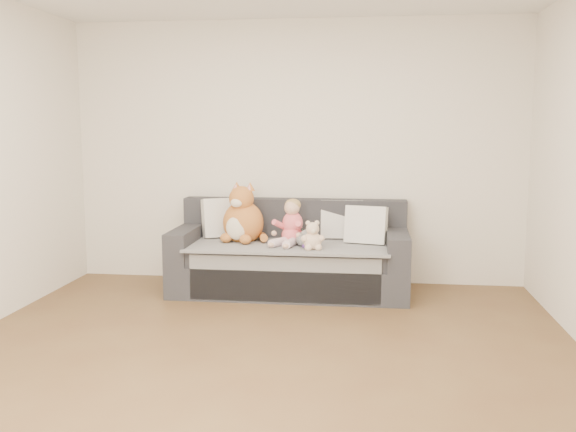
{
  "coord_description": "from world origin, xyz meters",
  "views": [
    {
      "loc": [
        0.71,
        -3.88,
        1.58
      ],
      "look_at": [
        -0.01,
        1.87,
        0.75
      ],
      "focal_mm": 40.0,
      "sensor_mm": 36.0,
      "label": 1
    }
  ],
  "objects_px": {
    "plush_cat": "(243,219)",
    "sippy_cup": "(305,242)",
    "teddy_bear": "(313,238)",
    "toddler": "(291,225)",
    "sofa": "(290,259)"
  },
  "relations": [
    {
      "from": "plush_cat",
      "to": "sippy_cup",
      "type": "relative_size",
      "value": 5.83
    },
    {
      "from": "plush_cat",
      "to": "teddy_bear",
      "type": "bearing_deg",
      "value": -8.81
    },
    {
      "from": "plush_cat",
      "to": "toddler",
      "type": "bearing_deg",
      "value": 7.77
    },
    {
      "from": "sofa",
      "to": "teddy_bear",
      "type": "bearing_deg",
      "value": -54.83
    },
    {
      "from": "toddler",
      "to": "sippy_cup",
      "type": "relative_size",
      "value": 4.27
    },
    {
      "from": "teddy_bear",
      "to": "plush_cat",
      "type": "bearing_deg",
      "value": 139.96
    },
    {
      "from": "sofa",
      "to": "plush_cat",
      "type": "xyz_separation_m",
      "value": [
        -0.46,
        -0.01,
        0.38
      ]
    },
    {
      "from": "teddy_bear",
      "to": "sippy_cup",
      "type": "bearing_deg",
      "value": 114.39
    },
    {
      "from": "sofa",
      "to": "sippy_cup",
      "type": "xyz_separation_m",
      "value": [
        0.16,
        -0.24,
        0.22
      ]
    },
    {
      "from": "sippy_cup",
      "to": "teddy_bear",
      "type": "bearing_deg",
      "value": -50.99
    },
    {
      "from": "toddler",
      "to": "teddy_bear",
      "type": "height_order",
      "value": "toddler"
    },
    {
      "from": "plush_cat",
      "to": "teddy_bear",
      "type": "xyz_separation_m",
      "value": [
        0.7,
        -0.33,
        -0.11
      ]
    },
    {
      "from": "plush_cat",
      "to": "sippy_cup",
      "type": "distance_m",
      "value": 0.68
    },
    {
      "from": "toddler",
      "to": "plush_cat",
      "type": "bearing_deg",
      "value": -171.08
    },
    {
      "from": "plush_cat",
      "to": "teddy_bear",
      "type": "distance_m",
      "value": 0.78
    }
  ]
}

